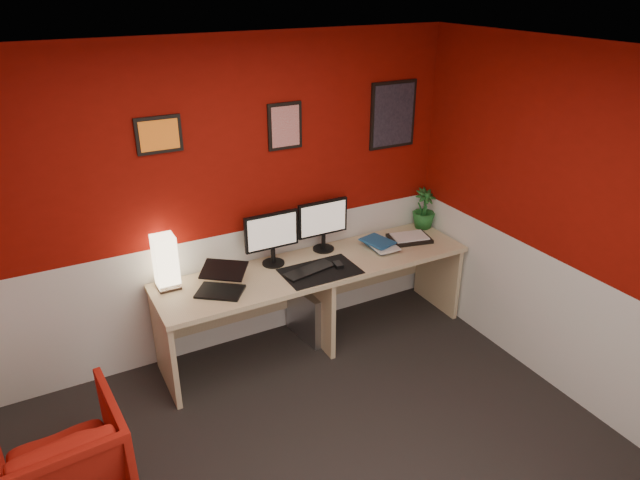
{
  "coord_description": "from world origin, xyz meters",
  "views": [
    {
      "loc": [
        -1.23,
        -2.23,
        2.87
      ],
      "look_at": [
        0.6,
        1.21,
        1.05
      ],
      "focal_mm": 32.21,
      "sensor_mm": 36.0,
      "label": 1
    }
  ],
  "objects": [
    {
      "name": "wainscot_right",
      "position": [
        2.0,
        0.0,
        0.5
      ],
      "size": [
        0.01,
        3.5,
        1.0
      ],
      "primitive_type": "cube",
      "color": "silver",
      "rests_on": "ground"
    },
    {
      "name": "book_top",
      "position": [
        1.18,
        1.41,
        0.79
      ],
      "size": [
        0.25,
        0.31,
        0.03
      ],
      "primitive_type": "imported",
      "rotation": [
        0.0,
        0.0,
        0.23
      ],
      "color": "#1C4E83",
      "rests_on": "book_middle"
    },
    {
      "name": "keyboard",
      "position": [
        0.57,
        1.32,
        0.74
      ],
      "size": [
        0.44,
        0.22,
        0.02
      ],
      "primitive_type": "cube",
      "rotation": [
        0.0,
        0.0,
        0.2
      ],
      "color": "black",
      "rests_on": "desk_mat"
    },
    {
      "name": "wainscot_back",
      "position": [
        0.0,
        1.75,
        0.5
      ],
      "size": [
        4.0,
        0.01,
        1.0
      ],
      "primitive_type": "cube",
      "color": "silver",
      "rests_on": "ground"
    },
    {
      "name": "monitor_right",
      "position": [
        0.86,
        1.63,
        1.02
      ],
      "size": [
        0.45,
        0.06,
        0.58
      ],
      "primitive_type": "cube",
      "color": "black",
      "rests_on": "desk"
    },
    {
      "name": "shoji_lamp",
      "position": [
        -0.47,
        1.6,
        0.93
      ],
      "size": [
        0.16,
        0.16,
        0.4
      ],
      "primitive_type": "cube",
      "color": "#FFE5B2",
      "rests_on": "desk"
    },
    {
      "name": "ceiling",
      "position": [
        0.0,
        0.0,
        2.5
      ],
      "size": [
        4.0,
        3.5,
        0.01
      ],
      "primitive_type": "cube",
      "color": "white",
      "rests_on": "ground"
    },
    {
      "name": "laptop",
      "position": [
        -0.16,
        1.35,
        0.84
      ],
      "size": [
        0.4,
        0.38,
        0.22
      ],
      "primitive_type": "cube",
      "rotation": [
        0.0,
        0.0,
        -0.65
      ],
      "color": "black",
      "rests_on": "desk"
    },
    {
      "name": "art_left",
      "position": [
        -0.38,
        1.74,
        1.85
      ],
      "size": [
        0.32,
        0.02,
        0.26
      ],
      "primitive_type": "cube",
      "color": "orange",
      "rests_on": "wall_back"
    },
    {
      "name": "book_middle",
      "position": [
        1.2,
        1.4,
        0.77
      ],
      "size": [
        0.23,
        0.29,
        0.02
      ],
      "primitive_type": "imported",
      "rotation": [
        0.0,
        0.0,
        -0.08
      ],
      "color": "silver",
      "rests_on": "book_bottom"
    },
    {
      "name": "book_bottom",
      "position": [
        1.21,
        1.43,
        0.74
      ],
      "size": [
        0.21,
        0.27,
        0.03
      ],
      "primitive_type": "imported",
      "rotation": [
        0.0,
        0.0,
        -0.03
      ],
      "color": "#1C4E83",
      "rests_on": "desk"
    },
    {
      "name": "wall_right",
      "position": [
        2.0,
        0.0,
        1.25
      ],
      "size": [
        0.01,
        3.5,
        2.5
      ],
      "primitive_type": "cube",
      "color": "maroon",
      "rests_on": "ground"
    },
    {
      "name": "zen_tray",
      "position": [
        1.62,
        1.44,
        0.74
      ],
      "size": [
        0.4,
        0.32,
        0.03
      ],
      "primitive_type": "cube",
      "rotation": [
        0.0,
        0.0,
        -0.22
      ],
      "color": "black",
      "rests_on": "desk"
    },
    {
      "name": "desk",
      "position": [
        0.67,
        1.41,
        0.36
      ],
      "size": [
        2.6,
        0.65,
        0.73
      ],
      "primitive_type": "cube",
      "color": "tan",
      "rests_on": "ground"
    },
    {
      "name": "monitor_left",
      "position": [
        0.38,
        1.58,
        1.02
      ],
      "size": [
        0.45,
        0.06,
        0.58
      ],
      "primitive_type": "cube",
      "color": "black",
      "rests_on": "desk"
    },
    {
      "name": "mouse",
      "position": [
        0.81,
        1.29,
        0.75
      ],
      "size": [
        0.07,
        0.11,
        0.03
      ],
      "primitive_type": "cube",
      "rotation": [
        0.0,
        0.0,
        -0.13
      ],
      "color": "black",
      "rests_on": "desk_mat"
    },
    {
      "name": "wall_back",
      "position": [
        0.0,
        1.75,
        1.25
      ],
      "size": [
        4.0,
        0.01,
        2.5
      ],
      "primitive_type": "cube",
      "color": "maroon",
      "rests_on": "ground"
    },
    {
      "name": "art_center",
      "position": [
        0.58,
        1.74,
        1.8
      ],
      "size": [
        0.28,
        0.02,
        0.36
      ],
      "primitive_type": "cube",
      "color": "red",
      "rests_on": "wall_back"
    },
    {
      "name": "art_right",
      "position": [
        1.58,
        1.74,
        1.78
      ],
      "size": [
        0.44,
        0.02,
        0.56
      ],
      "primitive_type": "cube",
      "color": "black",
      "rests_on": "wall_back"
    },
    {
      "name": "desk_mat",
      "position": [
        0.65,
        1.29,
        0.73
      ],
      "size": [
        0.6,
        0.38,
        0.01
      ],
      "primitive_type": "cube",
      "color": "black",
      "rests_on": "desk"
    },
    {
      "name": "potted_plant",
      "position": [
        1.89,
        1.61,
        0.91
      ],
      "size": [
        0.22,
        0.22,
        0.37
      ],
      "primitive_type": "imported",
      "rotation": [
        0.0,
        0.0,
        0.09
      ],
      "color": "#19591E",
      "rests_on": "desk"
    },
    {
      "name": "armchair",
      "position": [
        -1.39,
        0.66,
        0.32
      ],
      "size": [
        0.73,
        0.75,
        0.64
      ],
      "primitive_type": "imported",
      "rotation": [
        0.0,
        0.0,
        3.22
      ],
      "color": "#A41A0F",
      "rests_on": "ground"
    },
    {
      "name": "pc_tower",
      "position": [
        0.66,
        1.51,
        0.23
      ],
      "size": [
        0.25,
        0.47,
        0.45
      ],
      "primitive_type": "cube",
      "rotation": [
        0.0,
        0.0,
        0.12
      ],
      "color": "#99999E",
      "rests_on": "ground"
    }
  ]
}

